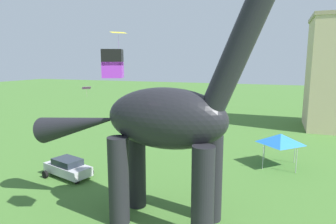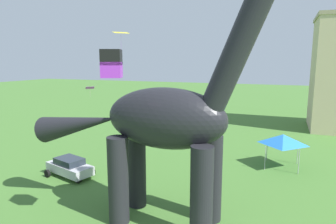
{
  "view_description": "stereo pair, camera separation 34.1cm",
  "coord_description": "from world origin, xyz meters",
  "px_view_note": "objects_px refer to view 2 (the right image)",
  "views": [
    {
      "loc": [
        4.03,
        -9.88,
        9.34
      ],
      "look_at": [
        -2.17,
        6.66,
        6.33
      ],
      "focal_mm": 31.44,
      "sensor_mm": 36.0,
      "label": 1
    },
    {
      "loc": [
        4.35,
        -9.76,
        9.34
      ],
      "look_at": [
        -2.17,
        6.66,
        6.33
      ],
      "focal_mm": 31.44,
      "sensor_mm": 36.0,
      "label": 2
    }
  ],
  "objects_px": {
    "dinosaur_sculpture": "(164,118)",
    "parked_sedan_left": "(70,167)",
    "person_watching_child": "(133,155)",
    "kite_high_left": "(111,64)",
    "festival_canopy_tent": "(283,139)",
    "kite_near_low": "(90,88)",
    "kite_apex": "(121,33)"
  },
  "relations": [
    {
      "from": "dinosaur_sculpture",
      "to": "parked_sedan_left",
      "type": "relative_size",
      "value": 3.8
    },
    {
      "from": "person_watching_child",
      "to": "kite_high_left",
      "type": "xyz_separation_m",
      "value": [
        4.81,
        -10.72,
        8.34
      ]
    },
    {
      "from": "festival_canopy_tent",
      "to": "kite_near_low",
      "type": "relative_size",
      "value": 2.24
    },
    {
      "from": "dinosaur_sculpture",
      "to": "festival_canopy_tent",
      "type": "height_order",
      "value": "dinosaur_sculpture"
    },
    {
      "from": "parked_sedan_left",
      "to": "kite_high_left",
      "type": "xyz_separation_m",
      "value": [
        8.42,
        -6.41,
        8.46
      ]
    },
    {
      "from": "kite_near_low",
      "to": "kite_apex",
      "type": "relative_size",
      "value": 0.75
    },
    {
      "from": "festival_canopy_tent",
      "to": "kite_high_left",
      "type": "height_order",
      "value": "kite_high_left"
    },
    {
      "from": "parked_sedan_left",
      "to": "festival_canopy_tent",
      "type": "relative_size",
      "value": 1.44
    },
    {
      "from": "kite_near_low",
      "to": "festival_canopy_tent",
      "type": "bearing_deg",
      "value": -9.66
    },
    {
      "from": "parked_sedan_left",
      "to": "kite_high_left",
      "type": "height_order",
      "value": "kite_high_left"
    },
    {
      "from": "kite_high_left",
      "to": "person_watching_child",
      "type": "bearing_deg",
      "value": 114.14
    },
    {
      "from": "person_watching_child",
      "to": "festival_canopy_tent",
      "type": "bearing_deg",
      "value": -46.21
    },
    {
      "from": "person_watching_child",
      "to": "kite_high_left",
      "type": "bearing_deg",
      "value": -131.79
    },
    {
      "from": "dinosaur_sculpture",
      "to": "festival_canopy_tent",
      "type": "relative_size",
      "value": 5.46
    },
    {
      "from": "kite_high_left",
      "to": "kite_apex",
      "type": "distance_m",
      "value": 16.2
    },
    {
      "from": "kite_apex",
      "to": "parked_sedan_left",
      "type": "bearing_deg",
      "value": -95.56
    },
    {
      "from": "person_watching_child",
      "to": "kite_apex",
      "type": "distance_m",
      "value": 12.07
    },
    {
      "from": "festival_canopy_tent",
      "to": "dinosaur_sculpture",
      "type": "bearing_deg",
      "value": -117.3
    },
    {
      "from": "dinosaur_sculpture",
      "to": "person_watching_child",
      "type": "bearing_deg",
      "value": 138.2
    },
    {
      "from": "dinosaur_sculpture",
      "to": "kite_apex",
      "type": "xyz_separation_m",
      "value": [
        -9.16,
        11.04,
        5.97
      ]
    },
    {
      "from": "kite_apex",
      "to": "person_watching_child",
      "type": "bearing_deg",
      "value": -48.34
    },
    {
      "from": "kite_near_low",
      "to": "person_watching_child",
      "type": "bearing_deg",
      "value": -38.36
    },
    {
      "from": "kite_near_low",
      "to": "kite_apex",
      "type": "bearing_deg",
      "value": -33.82
    },
    {
      "from": "dinosaur_sculpture",
      "to": "person_watching_child",
      "type": "height_order",
      "value": "dinosaur_sculpture"
    },
    {
      "from": "person_watching_child",
      "to": "kite_near_low",
      "type": "relative_size",
      "value": 1.08
    },
    {
      "from": "person_watching_child",
      "to": "kite_near_low",
      "type": "height_order",
      "value": "kite_near_low"
    },
    {
      "from": "kite_near_low",
      "to": "kite_high_left",
      "type": "relative_size",
      "value": 1.06
    },
    {
      "from": "dinosaur_sculpture",
      "to": "parked_sedan_left",
      "type": "xyz_separation_m",
      "value": [
        -9.89,
        3.5,
        -5.41
      ]
    },
    {
      "from": "parked_sedan_left",
      "to": "person_watching_child",
      "type": "bearing_deg",
      "value": 65.43
    },
    {
      "from": "kite_high_left",
      "to": "kite_near_low",
      "type": "bearing_deg",
      "value": 128.96
    },
    {
      "from": "parked_sedan_left",
      "to": "person_watching_child",
      "type": "relative_size",
      "value": 2.97
    },
    {
      "from": "person_watching_child",
      "to": "festival_canopy_tent",
      "type": "relative_size",
      "value": 0.48
    }
  ]
}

